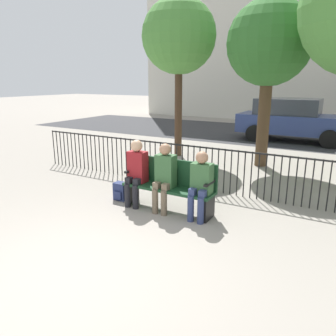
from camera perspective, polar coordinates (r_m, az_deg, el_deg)
name	(u,v)px	position (r m, az deg, el deg)	size (l,w,h in m)	color
ground_plane	(73,274)	(4.37, -16.29, -17.33)	(80.00, 80.00, 0.00)	gray
park_bench	(170,183)	(5.91, 0.38, -2.70)	(1.71, 0.45, 0.92)	#14381E
seated_person_0	(136,169)	(6.08, -5.54, -0.21)	(0.34, 0.39, 1.25)	black
seated_person_1	(164,174)	(5.77, -0.62, -1.11)	(0.34, 0.39, 1.24)	brown
seated_person_2	(201,182)	(5.47, 5.69, -2.44)	(0.34, 0.39, 1.17)	navy
backpack	(121,191)	(6.54, -8.22, -4.05)	(0.26, 0.23, 0.35)	navy
fence_railing	(200,164)	(7.03, 5.56, 0.68)	(9.01, 0.03, 0.95)	black
tree_0	(269,45)	(9.22, 17.23, 19.83)	(2.16, 2.16, 4.29)	#4C3823
tree_3	(179,37)	(10.17, 1.91, 21.84)	(2.16, 2.16, 4.61)	#422D1E
street_surface	(280,135)	(14.91, 18.93, 5.41)	(24.00, 6.00, 0.01)	#333335
parked_car_1	(293,119)	(13.58, 20.92, 7.94)	(4.20, 1.94, 1.62)	navy
building_facade	(319,6)	(23.02, 24.80, 24.22)	(20.00, 6.00, 12.93)	beige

